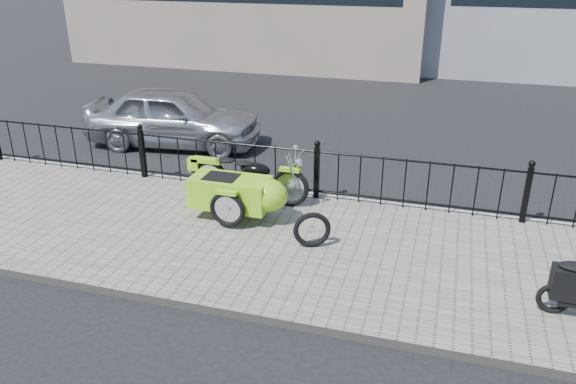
% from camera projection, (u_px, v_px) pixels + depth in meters
% --- Properties ---
extents(ground, '(120.00, 120.00, 0.00)m').
position_uv_depth(ground, '(297.00, 235.00, 9.10)').
color(ground, black).
rests_on(ground, ground).
extents(sidewalk, '(30.00, 3.80, 0.12)m').
position_uv_depth(sidewalk, '(288.00, 246.00, 8.64)').
color(sidewalk, '#676057').
rests_on(sidewalk, ground).
extents(curb, '(30.00, 0.10, 0.12)m').
position_uv_depth(curb, '(318.00, 197.00, 10.35)').
color(curb, gray).
rests_on(curb, ground).
extents(iron_fence, '(14.11, 0.11, 1.08)m').
position_uv_depth(iron_fence, '(317.00, 173.00, 10.01)').
color(iron_fence, black).
rests_on(iron_fence, sidewalk).
extents(motorcycle_sidecar, '(2.28, 1.48, 0.98)m').
position_uv_depth(motorcycle_sidecar, '(244.00, 190.00, 9.30)').
color(motorcycle_sidecar, black).
rests_on(motorcycle_sidecar, sidewalk).
extents(spare_tire, '(0.56, 0.30, 0.57)m').
position_uv_depth(spare_tire, '(312.00, 230.00, 8.38)').
color(spare_tire, black).
rests_on(spare_tire, sidewalk).
extents(sedan_car, '(4.18, 2.05, 1.37)m').
position_uv_depth(sedan_car, '(174.00, 117.00, 13.02)').
color(sedan_car, '#A9ABB0').
rests_on(sedan_car, ground).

